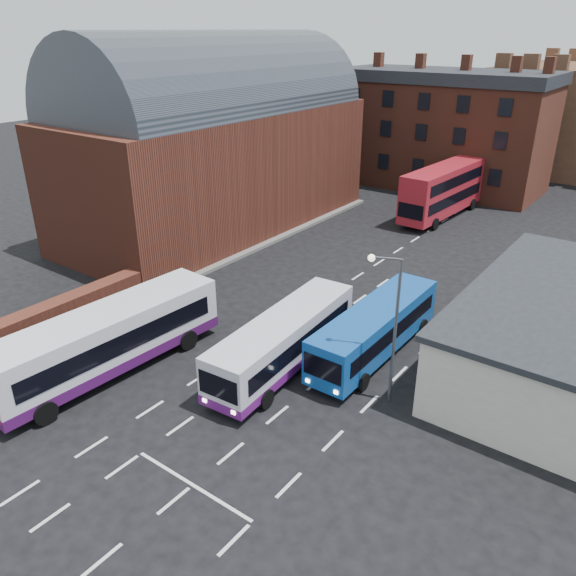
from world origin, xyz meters
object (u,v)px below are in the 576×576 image
Objects in this scene: bus_red_double at (442,191)px; pedestrian_red at (15,362)px; pedestrian_beige at (41,367)px; bus_white_inbound at (284,338)px; street_lamp at (390,317)px; bus_white_outbound at (107,337)px; bus_blue at (375,328)px.

pedestrian_red is at bearing 83.47° from bus_red_double.
pedestrian_beige is (1.26, 0.63, -0.16)m from pedestrian_red.
bus_white_inbound is 6.20m from street_lamp.
bus_white_outbound reaches higher than bus_white_inbound.
bus_red_double is 37.79m from pedestrian_beige.
street_lamp reaches higher than bus_white_inbound.
bus_white_outbound is 8.88m from bus_white_inbound.
bus_white_inbound is at bearing -171.44° from pedestrian_red.
street_lamp is at bearing 178.58° from pedestrian_red.
bus_blue is at bearing -128.70° from pedestrian_beige.
bus_blue is 17.18m from pedestrian_beige.
pedestrian_red is 1.42m from pedestrian_beige.
bus_blue is at bearing -133.30° from bus_white_inbound.
bus_white_outbound is at bearing 88.13° from bus_red_double.
street_lamp reaches higher than bus_red_double.
bus_white_outbound is at bearing -123.54° from pedestrian_beige.
bus_white_inbound is 1.04× the size of bus_blue.
bus_blue is 4.96m from street_lamp.
bus_white_outbound is 13.82m from bus_blue.
bus_red_double is at bearing -75.02° from bus_blue.
bus_red_double is 7.01× the size of pedestrian_red.
pedestrian_red is 1.23× the size of pedestrian_beige.
pedestrian_red is at bearing 33.68° from pedestrian_beige.
bus_blue is 7.40× the size of pedestrian_beige.
bus_white_outbound is at bearing -168.84° from pedestrian_red.
bus_white_inbound reaches higher than pedestrian_red.
bus_white_outbound is 1.70× the size of street_lamp.
pedestrian_red is (-3.45, -3.19, -1.14)m from bus_white_outbound.
bus_white_outbound is at bearing 42.98° from bus_blue.
bus_red_double is (-3.63, 29.24, 0.81)m from bus_white_inbound.
bus_blue reaches higher than pedestrian_beige.
street_lamp is (2.37, -3.36, 2.78)m from bus_blue.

